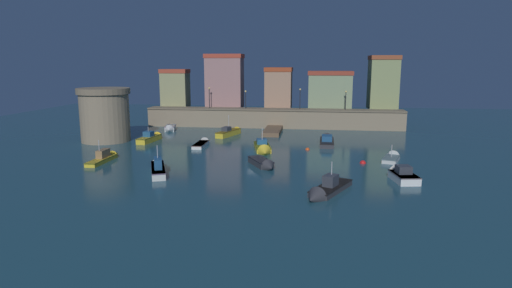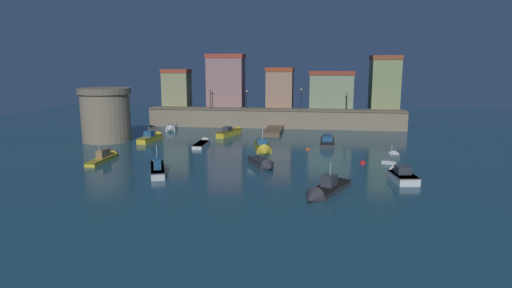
% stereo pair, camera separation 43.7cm
% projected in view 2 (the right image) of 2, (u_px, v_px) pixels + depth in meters
% --- Properties ---
extents(ground_plane, '(115.37, 115.37, 0.00)m').
position_uv_depth(ground_plane, '(258.00, 152.00, 53.57)').
color(ground_plane, '#1E4756').
extents(quay_wall, '(43.48, 3.30, 3.24)m').
position_uv_depth(quay_wall, '(274.00, 118.00, 73.43)').
color(quay_wall, gray).
rests_on(quay_wall, ground).
extents(old_town_backdrop, '(41.61, 5.55, 9.45)m').
position_uv_depth(old_town_backdrop, '(289.00, 85.00, 75.75)').
color(old_town_backdrop, '#969667').
rests_on(old_town_backdrop, ground).
extents(fortress_tower, '(7.22, 7.22, 7.46)m').
position_uv_depth(fortress_tower, '(106.00, 114.00, 60.47)').
color(fortress_tower, gray).
rests_on(fortress_tower, ground).
extents(pier_dock, '(2.59, 8.49, 0.70)m').
position_uv_depth(pier_dock, '(274.00, 131.00, 68.02)').
color(pier_dock, brown).
rests_on(pier_dock, ground).
extents(quay_lamp_0, '(0.32, 0.32, 3.52)m').
position_uv_depth(quay_lamp_0, '(210.00, 94.00, 74.23)').
color(quay_lamp_0, black).
rests_on(quay_lamp_0, quay_wall).
extents(quay_lamp_1, '(0.32, 0.32, 3.05)m').
position_uv_depth(quay_lamp_1, '(247.00, 96.00, 73.41)').
color(quay_lamp_1, black).
rests_on(quay_lamp_1, quay_wall).
extents(quay_lamp_2, '(0.32, 0.32, 3.45)m').
position_uv_depth(quay_lamp_2, '(301.00, 95.00, 72.09)').
color(quay_lamp_2, black).
rests_on(quay_lamp_2, quay_wall).
extents(quay_lamp_3, '(0.32, 0.32, 3.14)m').
position_uv_depth(quay_lamp_3, '(347.00, 97.00, 71.08)').
color(quay_lamp_3, black).
rests_on(quay_lamp_3, quay_wall).
extents(moored_boat_0, '(3.80, 7.08, 3.21)m').
position_uv_depth(moored_boat_0, '(157.00, 167.00, 43.56)').
color(moored_boat_0, silver).
rests_on(moored_boat_0, ground).
extents(moored_boat_1, '(2.73, 4.49, 2.34)m').
position_uv_depth(moored_boat_1, '(392.00, 158.00, 48.90)').
color(moored_boat_1, silver).
rests_on(moored_boat_1, ground).
extents(moored_boat_2, '(3.09, 6.91, 3.36)m').
position_uv_depth(moored_boat_2, '(263.00, 148.00, 53.78)').
color(moored_boat_2, gold).
rests_on(moored_boat_2, ground).
extents(moored_boat_3, '(3.38, 7.15, 3.37)m').
position_uv_depth(moored_boat_3, '(231.00, 132.00, 65.85)').
color(moored_boat_3, gold).
rests_on(moored_boat_3, ground).
extents(moored_boat_4, '(1.97, 7.32, 1.90)m').
position_uv_depth(moored_boat_4, '(327.00, 140.00, 58.91)').
color(moored_boat_4, '#333338').
rests_on(moored_boat_4, ground).
extents(moored_boat_5, '(1.37, 5.84, 1.23)m').
position_uv_depth(moored_boat_5, '(203.00, 143.00, 58.00)').
color(moored_boat_5, white).
rests_on(moored_boat_5, ground).
extents(moored_boat_6, '(1.33, 6.64, 2.95)m').
position_uv_depth(moored_boat_6, '(106.00, 157.00, 48.89)').
color(moored_boat_6, gold).
rests_on(moored_boat_6, ground).
extents(moored_boat_7, '(3.73, 5.19, 1.43)m').
position_uv_depth(moored_boat_7, '(263.00, 164.00, 45.66)').
color(moored_boat_7, '#333338').
rests_on(moored_boat_7, ground).
extents(moored_boat_8, '(2.41, 4.80, 1.42)m').
position_uv_depth(moored_boat_8, '(171.00, 128.00, 70.16)').
color(moored_boat_8, silver).
rests_on(moored_boat_8, ground).
extents(moored_boat_9, '(4.53, 7.02, 3.15)m').
position_uv_depth(moored_boat_9, '(324.00, 191.00, 36.02)').
color(moored_boat_9, '#333338').
rests_on(moored_boat_9, ground).
extents(moored_boat_10, '(2.03, 6.62, 2.42)m').
position_uv_depth(moored_boat_10, '(153.00, 137.00, 61.17)').
color(moored_boat_10, gold).
rests_on(moored_boat_10, ground).
extents(moored_boat_11, '(2.59, 4.71, 1.98)m').
position_uv_depth(moored_boat_11, '(400.00, 175.00, 40.70)').
color(moored_boat_11, white).
rests_on(moored_boat_11, ground).
extents(mooring_buoy_0, '(0.67, 0.67, 0.67)m').
position_uv_depth(mooring_buoy_0, '(363.00, 164.00, 47.28)').
color(mooring_buoy_0, red).
rests_on(mooring_buoy_0, ground).
extents(mooring_buoy_1, '(0.56, 0.56, 0.56)m').
position_uv_depth(mooring_buoy_1, '(308.00, 150.00, 54.71)').
color(mooring_buoy_1, '#EA4C19').
rests_on(mooring_buoy_1, ground).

